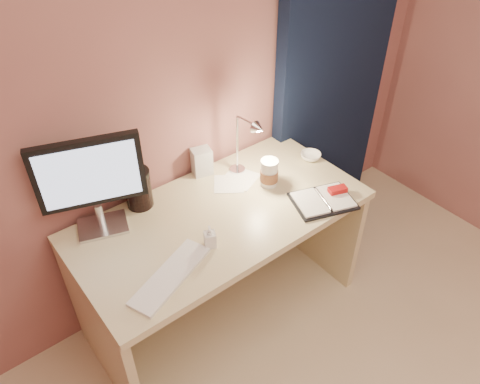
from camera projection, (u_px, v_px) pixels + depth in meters
room at (324, 58)px, 2.59m from camera, size 3.50×3.50×3.50m
desk at (213, 238)px, 2.38m from camera, size 1.40×0.70×0.73m
monitor at (91, 178)px, 1.94m from camera, size 0.43×0.22×0.47m
keyboard at (171, 276)px, 1.89m from camera, size 0.42×0.26×0.02m
planner at (324, 200)px, 2.25m from camera, size 0.34×0.30×0.05m
paper_b at (229, 184)px, 2.36m from camera, size 0.21×0.21×0.00m
paper_c at (240, 178)px, 2.40m from camera, size 0.21×0.21×0.00m
coffee_cup at (269, 174)px, 2.32m from camera, size 0.09×0.09×0.15m
bowl at (311, 156)px, 2.53m from camera, size 0.11×0.11×0.03m
lotion_bottle at (210, 237)px, 2.00m from camera, size 0.07×0.07×0.11m
dark_jar at (138, 190)px, 2.19m from camera, size 0.12×0.12×0.18m
product_box at (202, 162)px, 2.39m from camera, size 0.11×0.10×0.15m
desk_lamp at (246, 144)px, 2.26m from camera, size 0.09×0.21×0.35m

